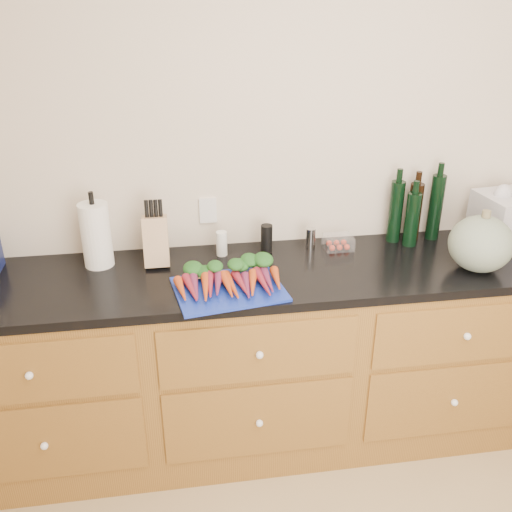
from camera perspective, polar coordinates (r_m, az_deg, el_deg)
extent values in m
cube|color=beige|center=(2.75, 7.67, 8.93)|extent=(4.10, 0.05, 2.60)
cube|color=brown|center=(2.85, 8.43, -9.64)|extent=(3.60, 0.60, 0.90)
cube|color=brown|center=(2.42, -21.67, -10.83)|extent=(0.82, 0.01, 0.28)
sphere|color=white|center=(2.41, -21.75, -11.06)|extent=(0.03, 0.03, 0.03)
cube|color=brown|center=(2.64, -20.35, -17.15)|extent=(0.82, 0.01, 0.38)
sphere|color=white|center=(2.63, -20.41, -17.38)|extent=(0.03, 0.03, 0.03)
cube|color=brown|center=(2.36, 0.30, -9.65)|extent=(0.82, 0.01, 0.28)
sphere|color=white|center=(2.35, 0.37, -9.88)|extent=(0.03, 0.03, 0.03)
cube|color=brown|center=(2.59, 0.28, -16.15)|extent=(0.82, 0.01, 0.38)
sphere|color=white|center=(2.58, 0.34, -16.38)|extent=(0.03, 0.03, 0.03)
cube|color=brown|center=(2.63, 20.22, -7.36)|extent=(0.82, 0.01, 0.28)
sphere|color=white|center=(2.62, 20.38, -7.55)|extent=(0.03, 0.03, 0.03)
cube|color=brown|center=(2.84, 19.09, -13.48)|extent=(0.82, 0.01, 0.38)
sphere|color=white|center=(2.83, 19.24, -13.67)|extent=(0.03, 0.03, 0.03)
cube|color=black|center=(2.61, 9.09, -1.20)|extent=(3.64, 0.62, 0.04)
cube|color=#152EA7|center=(2.35, -2.73, -3.33)|extent=(0.48, 0.39, 0.01)
cone|color=#C44317|center=(2.32, -7.43, -3.33)|extent=(0.04, 0.19, 0.04)
cone|color=maroon|center=(2.32, -6.70, -3.28)|extent=(0.04, 0.19, 0.04)
cone|color=#6E2249|center=(2.32, -5.96, -3.23)|extent=(0.04, 0.19, 0.04)
cone|color=#C44317|center=(2.32, -5.22, -3.18)|extent=(0.04, 0.19, 0.04)
cone|color=maroon|center=(2.32, -4.48, -3.13)|extent=(0.04, 0.19, 0.04)
cone|color=#6E2249|center=(2.32, -3.75, -3.08)|extent=(0.04, 0.19, 0.04)
cone|color=#C44317|center=(2.32, -3.01, -3.03)|extent=(0.04, 0.19, 0.04)
ellipsoid|color=#174519|center=(2.44, -5.45, -1.42)|extent=(0.19, 0.11, 0.06)
cone|color=#C44317|center=(2.33, -2.37, -2.98)|extent=(0.04, 0.19, 0.04)
cone|color=maroon|center=(2.33, -1.64, -2.93)|extent=(0.04, 0.19, 0.04)
cone|color=#6E2249|center=(2.33, -0.91, -2.88)|extent=(0.04, 0.19, 0.04)
cone|color=#C44317|center=(2.33, -0.19, -2.83)|extent=(0.04, 0.19, 0.04)
cone|color=maroon|center=(2.34, 0.54, -2.77)|extent=(0.04, 0.19, 0.04)
cone|color=#6E2249|center=(2.34, 1.26, -2.72)|extent=(0.04, 0.19, 0.04)
cone|color=#C44317|center=(2.35, 1.98, -2.67)|extent=(0.04, 0.19, 0.04)
ellipsoid|color=#174519|center=(2.45, -0.66, -1.10)|extent=(0.19, 0.11, 0.06)
ellipsoid|color=slate|center=(2.65, 21.56, 1.15)|extent=(0.27, 0.27, 0.25)
cylinder|color=white|center=(2.59, -15.70, 2.02)|extent=(0.13, 0.13, 0.29)
cube|color=tan|center=(2.57, -9.97, 1.50)|extent=(0.11, 0.11, 0.22)
cylinder|color=white|center=(2.63, -3.45, 1.25)|extent=(0.05, 0.05, 0.12)
cylinder|color=black|center=(2.65, 1.06, 1.73)|extent=(0.05, 0.05, 0.14)
cylinder|color=silver|center=(2.70, 5.47, 1.72)|extent=(0.05, 0.05, 0.11)
cube|color=white|center=(2.73, 8.22, 1.37)|extent=(0.13, 0.11, 0.06)
cylinder|color=black|center=(2.82, 13.78, 4.34)|extent=(0.07, 0.07, 0.30)
cylinder|color=black|center=(2.87, 15.55, 4.30)|extent=(0.07, 0.07, 0.28)
cylinder|color=black|center=(2.90, 17.50, 4.66)|extent=(0.07, 0.07, 0.32)
cylinder|color=black|center=(2.80, 15.32, 3.54)|extent=(0.07, 0.07, 0.26)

